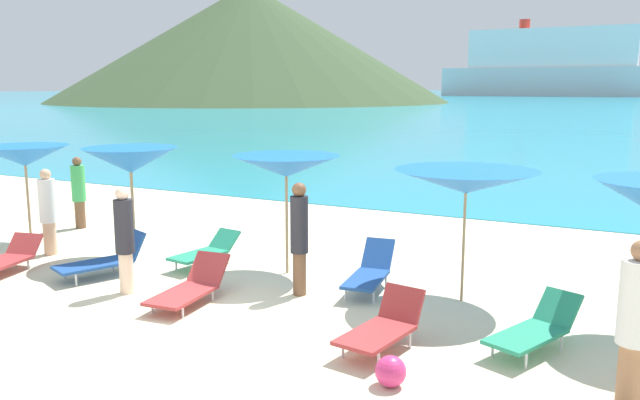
{
  "coord_description": "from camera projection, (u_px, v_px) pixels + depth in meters",
  "views": [
    {
      "loc": [
        5.59,
        -6.85,
        3.3
      ],
      "look_at": [
        0.14,
        3.71,
        1.2
      ],
      "focal_mm": 36.49,
      "sensor_mm": 36.0,
      "label": 1
    }
  ],
  "objects": [
    {
      "name": "ground_plane",
      "position": [
        420.0,
        213.0,
        17.87
      ],
      "size": [
        50.0,
        100.0,
        0.3
      ],
      "primitive_type": "cube",
      "color": "beige"
    },
    {
      "name": "beachgoer_0",
      "position": [
        79.0,
        191.0,
        15.11
      ],
      "size": [
        0.32,
        0.32,
        1.68
      ],
      "rotation": [
        0.0,
        0.0,
        1.97
      ],
      "color": "brown",
      "rests_on": "ground_plane"
    },
    {
      "name": "lounge_chair_0",
      "position": [
        370.0,
        271.0,
        10.55
      ],
      "size": [
        0.72,
        1.62,
        0.72
      ],
      "rotation": [
        0.0,
        0.0,
        0.14
      ],
      "color": "#1E478C",
      "rests_on": "ground_plane"
    },
    {
      "name": "beachgoer_2",
      "position": [
        125.0,
        237.0,
        10.32
      ],
      "size": [
        0.3,
        0.3,
        1.73
      ],
      "rotation": [
        0.0,
        0.0,
        0.2
      ],
      "color": "beige",
      "rests_on": "ground_plane"
    },
    {
      "name": "lounge_chair_5",
      "position": [
        5.0,
        258.0,
        11.59
      ],
      "size": [
        0.93,
        1.57,
        0.58
      ],
      "rotation": [
        0.0,
        0.0,
        0.23
      ],
      "color": "#A53333",
      "rests_on": "ground_plane"
    },
    {
      "name": "cruise_ship",
      "position": [
        550.0,
        66.0,
        203.62
      ],
      "size": [
        66.69,
        9.8,
        23.88
      ],
      "rotation": [
        0.0,
        0.0,
        -0.01
      ],
      "color": "silver",
      "rests_on": "ocean_water"
    },
    {
      "name": "beachgoer_3",
      "position": [
        299.0,
        235.0,
        10.23
      ],
      "size": [
        0.28,
        0.28,
        1.81
      ],
      "rotation": [
        0.0,
        0.0,
        5.34
      ],
      "color": "brown",
      "rests_on": "ground_plane"
    },
    {
      "name": "umbrella_1",
      "position": [
        130.0,
        160.0,
        12.28
      ],
      "size": [
        1.91,
        1.91,
        2.15
      ],
      "color": "#9E7F59",
      "rests_on": "ground_plane"
    },
    {
      "name": "umbrella_2",
      "position": [
        286.0,
        166.0,
        11.28
      ],
      "size": [
        2.01,
        2.01,
        2.11
      ],
      "color": "#9E7F59",
      "rests_on": "ground_plane"
    },
    {
      "name": "beachgoer_4",
      "position": [
        636.0,
        320.0,
        6.64
      ],
      "size": [
        0.38,
        0.38,
        1.77
      ],
      "rotation": [
        0.0,
        0.0,
        2.99
      ],
      "color": "#A3704C",
      "rests_on": "ground_plane"
    },
    {
      "name": "ocean_water",
      "position": [
        640.0,
        96.0,
        209.48
      ],
      "size": [
        650.0,
        440.0,
        0.02
      ],
      "primitive_type": "cube",
      "color": "teal",
      "rests_on": "ground_plane"
    },
    {
      "name": "beachgoer_1",
      "position": [
        48.0,
        210.0,
        12.72
      ],
      "size": [
        0.33,
        0.33,
        1.71
      ],
      "rotation": [
        0.0,
        0.0,
        4.02
      ],
      "color": "#DBAA84",
      "rests_on": "ground_plane"
    },
    {
      "name": "lounge_chair_2",
      "position": [
        383.0,
        326.0,
        8.19
      ],
      "size": [
        0.79,
        1.41,
        0.7
      ],
      "rotation": [
        0.0,
        0.0,
        -0.16
      ],
      "color": "#A53333",
      "rests_on": "ground_plane"
    },
    {
      "name": "umbrella_3",
      "position": [
        466.0,
        182.0,
        9.78
      ],
      "size": [
        2.39,
        2.39,
        2.05
      ],
      "color": "#9E7F59",
      "rests_on": "ground_plane"
    },
    {
      "name": "lounge_chair_6",
      "position": [
        206.0,
        251.0,
        11.96
      ],
      "size": [
        0.74,
        1.47,
        0.59
      ],
      "rotation": [
        0.0,
        0.0,
        -0.15
      ],
      "color": "#268C66",
      "rests_on": "ground_plane"
    },
    {
      "name": "lounge_chair_7",
      "position": [
        105.0,
        259.0,
        11.36
      ],
      "size": [
        1.12,
        1.62,
        0.74
      ],
      "rotation": [
        0.0,
        0.0,
        -0.39
      ],
      "color": "#1E478C",
      "rests_on": "ground_plane"
    },
    {
      "name": "lounge_chair_1",
      "position": [
        190.0,
        287.0,
        9.95
      ],
      "size": [
        0.74,
        1.61,
        0.64
      ],
      "rotation": [
        0.0,
        0.0,
        0.09
      ],
      "color": "#A53333",
      "rests_on": "ground_plane"
    },
    {
      "name": "umbrella_0",
      "position": [
        25.0,
        156.0,
        13.44
      ],
      "size": [
        1.97,
        1.97,
        2.08
      ],
      "color": "#9E7F59",
      "rests_on": "ground_plane"
    },
    {
      "name": "beach_ball",
      "position": [
        391.0,
        371.0,
        7.2
      ],
      "size": [
        0.35,
        0.35,
        0.35
      ],
      "primitive_type": "sphere",
      "color": "#D83372",
      "rests_on": "ground_plane"
    },
    {
      "name": "lounge_chair_4",
      "position": [
        536.0,
        328.0,
        8.16
      ],
      "size": [
        1.05,
        1.6,
        0.64
      ],
      "rotation": [
        0.0,
        0.0,
        -0.38
      ],
      "color": "#268C66",
      "rests_on": "ground_plane"
    },
    {
      "name": "headland_hill",
      "position": [
        250.0,
        44.0,
        131.5
      ],
      "size": [
        80.18,
        80.18,
        23.37
      ],
      "primitive_type": "cone",
      "color": "#384C2D",
      "rests_on": "ground_plane"
    }
  ]
}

